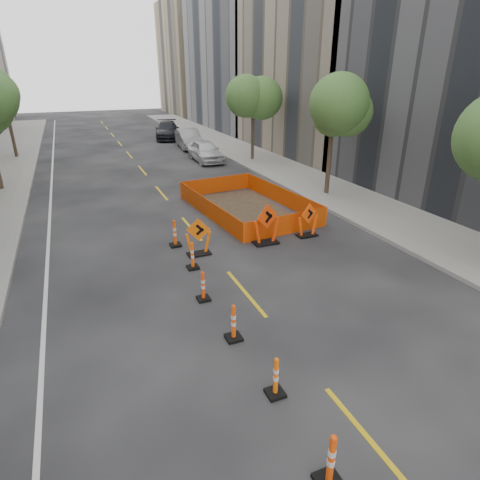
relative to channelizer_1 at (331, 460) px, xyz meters
name	(u,v)px	position (x,y,z in m)	size (l,w,h in m)	color
ground_plane	(314,375)	(1.21, 2.34, -0.55)	(140.00, 140.00, 0.00)	black
sidewalk_right	(335,193)	(10.21, 14.34, -0.48)	(4.00, 90.00, 0.15)	gray
bld_right_c	(340,63)	(18.21, 26.14, 6.45)	(12.00, 16.00, 14.00)	gray
bld_right_d	(256,36)	(18.21, 42.54, 9.45)	(12.00, 18.00, 20.00)	gray
bld_right_e	(206,59)	(18.21, 60.94, 7.45)	(12.00, 14.00, 16.00)	tan
tree_l_d	(4,98)	(-7.19, 32.34, 3.97)	(2.80, 2.80, 5.95)	#382B1E
tree_r_b	(333,111)	(9.61, 14.34, 3.97)	(2.80, 2.80, 5.95)	#382B1E
tree_r_c	(253,99)	(9.61, 24.34, 3.97)	(2.80, 2.80, 5.95)	#382B1E
channelizer_1	(331,460)	(0.00, 0.00, 0.00)	(0.44, 0.44, 1.11)	#E74209
channelizer_2	(276,377)	(0.10, 2.15, -0.06)	(0.39, 0.39, 0.98)	#E85D09
channelizer_3	(234,322)	(0.00, 4.30, -0.04)	(0.41, 0.41, 1.03)	#EB4609
channelizer_4	(203,286)	(-0.13, 6.44, -0.07)	(0.38, 0.38, 0.97)	#E24009
channelizer_5	(192,255)	(0.18, 8.59, -0.05)	(0.40, 0.40, 1.01)	#FB500A
channelizer_6	(175,233)	(0.10, 10.74, -0.01)	(0.43, 0.43, 1.09)	#DD4909
chevron_sign_left	(198,237)	(0.72, 9.60, 0.18)	(0.98, 0.59, 1.47)	#DD5809
chevron_sign_center	(267,224)	(3.52, 9.56, 0.28)	(1.12, 0.67, 1.68)	#E83B09
chevron_sign_right	(308,220)	(5.46, 9.60, 0.17)	(0.97, 0.58, 1.45)	#FF4A0A
safety_fence	(246,202)	(4.44, 13.65, -0.11)	(4.19, 7.12, 0.89)	orange
parked_car_near	(205,151)	(6.25, 25.56, 0.23)	(1.85, 4.59, 1.56)	silver
parked_car_mid	(189,139)	(6.65, 31.53, 0.27)	(1.73, 4.97, 1.64)	gray
parked_car_far	(167,130)	(6.15, 37.49, 0.28)	(2.34, 5.76, 1.67)	black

